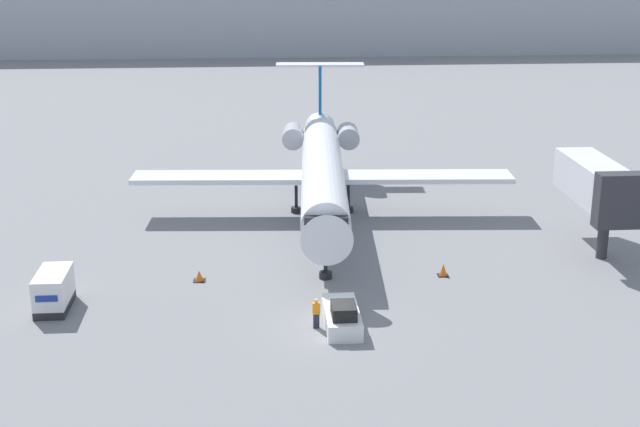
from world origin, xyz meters
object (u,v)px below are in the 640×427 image
pushback_tug (342,316)px  traffic_cone_right (443,270)px  jet_bridge (599,185)px  traffic_cone_left (199,276)px  luggage_cart (54,290)px  worker_near_tug (316,313)px  airplane_main (322,169)px

pushback_tug → traffic_cone_right: pushback_tug is taller
jet_bridge → pushback_tug: bearing=-148.7°
pushback_tug → traffic_cone_left: bearing=137.9°
luggage_cart → worker_near_tug: luggage_cart is taller
worker_near_tug → pushback_tug: bearing=5.7°
traffic_cone_left → pushback_tug: bearing=-42.1°
pushback_tug → traffic_cone_left: (-7.89, 7.12, -0.27)m
luggage_cart → worker_near_tug: bearing=-14.5°
traffic_cone_right → traffic_cone_left: bearing=179.0°
pushback_tug → traffic_cone_right: bearing=45.0°
airplane_main → traffic_cone_right: (6.38, -12.84, -3.19)m
pushback_tug → worker_near_tug: (-1.37, -0.14, 0.28)m
airplane_main → luggage_cart: 22.99m
luggage_cart → worker_near_tug: (14.30, -3.69, -0.20)m
airplane_main → worker_near_tug: size_ratio=18.86×
airplane_main → jet_bridge: 19.39m
luggage_cart → pushback_tug: bearing=-12.8°
traffic_cone_left → traffic_cone_right: traffic_cone_right is taller
luggage_cart → jet_bridge: (33.35, 7.22, 3.37)m
traffic_cone_left → traffic_cone_right: 14.77m
pushback_tug → jet_bridge: jet_bridge is taller
worker_near_tug → traffic_cone_left: size_ratio=2.32×
traffic_cone_left → traffic_cone_right: bearing=-1.0°
airplane_main → luggage_cart: (-16.16, -16.16, -2.50)m
pushback_tug → worker_near_tug: size_ratio=2.81×
luggage_cart → traffic_cone_right: luggage_cart is taller
worker_near_tug → jet_bridge: size_ratio=0.18×
airplane_main → jet_bridge: airplane_main is taller
traffic_cone_left → luggage_cart: bearing=-155.3°
traffic_cone_right → pushback_tug: bearing=-135.0°
airplane_main → traffic_cone_left: size_ratio=43.82×
airplane_main → luggage_cart: size_ratio=8.97×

